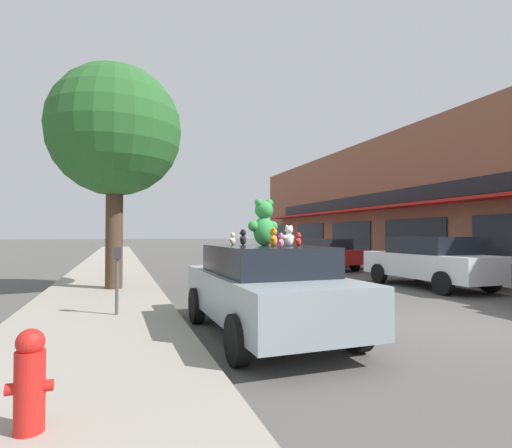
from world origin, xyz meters
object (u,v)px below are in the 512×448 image
Objects in this scene: teddy_bear_pink at (281,240)px; street_tree at (115,132)px; fire_hydrant at (30,380)px; teddy_bear_red at (298,239)px; teddy_bear_cream at (233,239)px; teddy_bear_yellow at (264,237)px; teddy_bear_black at (243,237)px; parking_meter at (117,272)px; teddy_bear_giant at (264,223)px; plush_art_car at (265,287)px; parked_car_far_center at (430,261)px; teddy_bear_orange at (273,237)px; teddy_bear_brown at (267,238)px; teddy_bear_white at (289,236)px; parked_car_far_right at (324,253)px.

street_tree is at bearing -125.29° from teddy_bear_pink.
teddy_bear_pink is 3.63m from fire_hydrant.
street_tree reaches higher than teddy_bear_red.
teddy_bear_cream is at bearing 53.09° from fire_hydrant.
teddy_bear_yellow is 1.53m from teddy_bear_pink.
street_tree is (-2.07, 4.97, 2.98)m from teddy_bear_cream.
teddy_bear_black reaches higher than parking_meter.
teddy_bear_giant is 0.72m from teddy_bear_yellow.
teddy_bear_yellow is 0.61m from teddy_bear_cream.
plush_art_car is at bearing -56.34° from teddy_bear_red.
teddy_bear_yellow is at bearing 70.02° from plush_art_car.
plush_art_car is 14.84× the size of teddy_bear_black.
parked_car_far_center reaches higher than plush_art_car.
teddy_bear_giant is 3.52× the size of teddy_bear_red.
parking_meter is (-2.37, 2.05, -0.66)m from teddy_bear_orange.
teddy_bear_white is (0.17, -0.55, 0.04)m from teddy_bear_brown.
teddy_bear_red is at bearing 125.90° from teddy_bear_orange.
plush_art_car is 0.93m from teddy_bear_white.
teddy_bear_yellow is (0.42, 0.01, 0.01)m from teddy_bear_black.
parked_car_far_center is 1.12× the size of parked_car_far_right.
street_tree reaches higher than parked_car_far_center.
plush_art_car is at bearing -56.46° from teddy_bear_white.
street_tree is at bearing 86.55° from fire_hydrant.
teddy_bear_orange reaches higher than plush_art_car.
teddy_bear_white is at bearing 80.21° from teddy_bear_cream.
teddy_bear_white reaches higher than teddy_bear_black.
street_tree is 9.33m from fire_hydrant.
parked_car_far_center is 3.58× the size of parking_meter.
teddy_bear_black is at bearing -140.80° from teddy_bear_pink.
plush_art_car is at bearing 93.17° from teddy_bear_yellow.
parking_meter is at bearing -88.51° from street_tree.
teddy_bear_brown is at bearing -155.91° from teddy_bear_pink.
teddy_bear_white is (0.33, -0.21, 0.85)m from plush_art_car.
parking_meter is at bearing -61.15° from teddy_bear_white.
teddy_bear_yellow reaches higher than teddy_bear_black.
teddy_bear_white is 0.08× the size of parked_car_far_right.
parked_car_far_center is (7.24, 3.10, -0.75)m from teddy_bear_cream.
teddy_bear_white reaches higher than parked_car_far_center.
teddy_bear_pink is at bearing 4.23° from teddy_bear_red.
teddy_bear_giant reaches higher than teddy_bear_white.
teddy_bear_red is (0.54, -0.12, 0.79)m from plush_art_car.
teddy_bear_brown is 0.85× the size of teddy_bear_orange.
teddy_bear_yellow is at bearing -168.82° from teddy_bear_orange.
fire_hydrant is (-2.58, -3.43, -1.04)m from teddy_bear_cream.
teddy_bear_giant is 0.50m from teddy_bear_white.
plush_art_car reaches higher than fire_hydrant.
teddy_bear_black reaches higher than plush_art_car.
teddy_bear_giant is 0.17× the size of parked_car_far_center.
teddy_bear_orange is (0.21, -0.97, 0.01)m from teddy_bear_black.
parked_car_far_right is 0.65× the size of street_tree.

